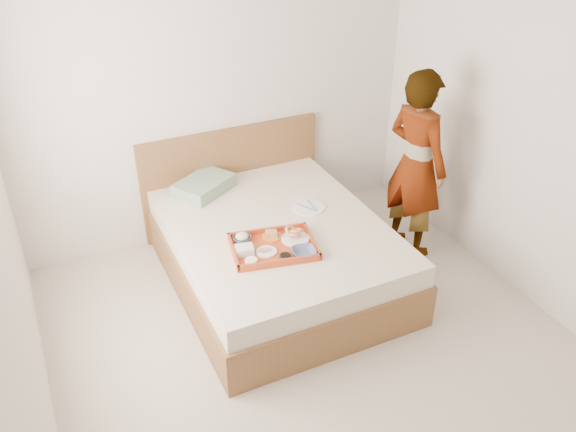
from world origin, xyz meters
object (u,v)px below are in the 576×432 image
at_px(tray, 273,246).
at_px(person, 416,165).
at_px(bed, 277,253).
at_px(dinner_plate, 309,207).

xyz_separation_m(tray, person, (1.39, 0.24, 0.25)).
height_order(bed, dinner_plate, dinner_plate).
xyz_separation_m(dinner_plate, person, (0.89, -0.17, 0.27)).
height_order(bed, tray, tray).
bearing_deg(bed, dinner_plate, 19.12).
relative_size(tray, dinner_plate, 2.29).
bearing_deg(tray, dinner_plate, 50.95).
distance_m(bed, dinner_plate, 0.45).
relative_size(bed, person, 1.24).
bearing_deg(bed, tray, -118.50).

